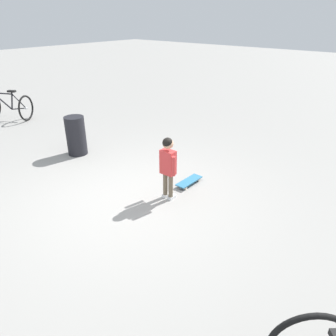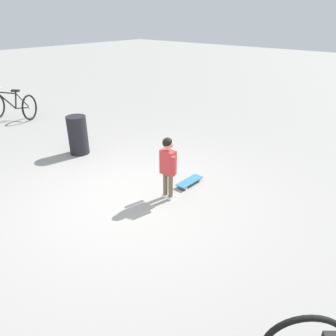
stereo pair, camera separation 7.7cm
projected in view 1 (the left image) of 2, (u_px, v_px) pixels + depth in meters
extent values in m
plane|color=gray|center=(124.00, 200.00, 5.19)|extent=(50.00, 50.00, 0.00)
cylinder|color=brown|center=(165.00, 184.00, 5.17)|extent=(0.08, 0.08, 0.42)
cube|color=white|center=(167.00, 195.00, 5.29)|extent=(0.08, 0.15, 0.05)
cylinder|color=brown|center=(171.00, 186.00, 5.11)|extent=(0.08, 0.08, 0.42)
cube|color=white|center=(172.00, 197.00, 5.23)|extent=(0.08, 0.15, 0.05)
cube|color=#D13838|center=(168.00, 162.00, 4.96)|extent=(0.24, 0.15, 0.40)
cylinder|color=#D13838|center=(164.00, 158.00, 5.12)|extent=(0.06, 0.06, 0.32)
cylinder|color=#D13838|center=(173.00, 166.00, 4.83)|extent=(0.06, 0.06, 0.32)
sphere|color=tan|center=(168.00, 144.00, 4.82)|extent=(0.17, 0.17, 0.17)
sphere|color=black|center=(168.00, 143.00, 4.81)|extent=(0.16, 0.16, 0.16)
cube|color=teal|center=(189.00, 181.00, 5.64)|extent=(0.20, 0.56, 0.02)
cube|color=#B7B7BC|center=(196.00, 178.00, 5.78)|extent=(0.11, 0.03, 0.02)
cube|color=#B7B7BC|center=(182.00, 186.00, 5.51)|extent=(0.11, 0.03, 0.02)
cylinder|color=beige|center=(192.00, 178.00, 5.83)|extent=(0.03, 0.06, 0.06)
cylinder|color=beige|center=(199.00, 180.00, 5.75)|extent=(0.03, 0.06, 0.06)
cylinder|color=beige|center=(179.00, 185.00, 5.57)|extent=(0.03, 0.06, 0.06)
cylinder|color=beige|center=(186.00, 188.00, 5.48)|extent=(0.03, 0.06, 0.06)
torus|color=black|center=(26.00, 108.00, 8.87)|extent=(0.41, 0.63, 0.71)
cylinder|color=#B7B7BC|center=(26.00, 108.00, 8.87)|extent=(0.08, 0.08, 0.06)
cylinder|color=black|center=(2.00, 101.00, 8.88)|extent=(0.46, 0.31, 0.48)
cylinder|color=black|center=(2.00, 93.00, 8.78)|extent=(0.52, 0.34, 0.06)
cylinder|color=black|center=(12.00, 101.00, 8.84)|extent=(0.14, 0.11, 0.48)
cylinder|color=black|center=(19.00, 109.00, 8.91)|extent=(0.38, 0.25, 0.08)
cylinder|color=black|center=(19.00, 101.00, 8.81)|extent=(0.31, 0.21, 0.40)
cube|color=black|center=(12.00, 91.00, 8.71)|extent=(0.24, 0.20, 0.05)
cylinder|color=black|center=(76.00, 136.00, 6.72)|extent=(0.41, 0.41, 0.83)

